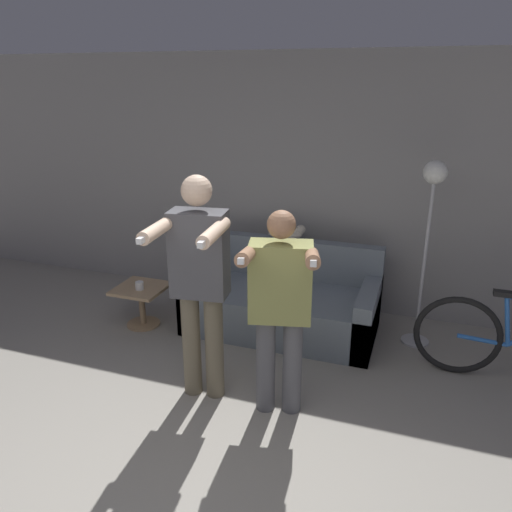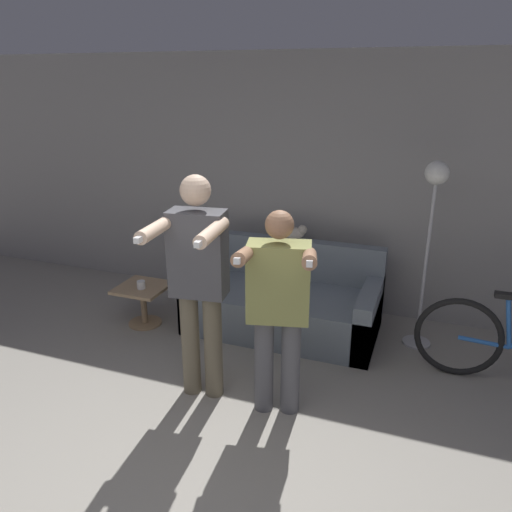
{
  "view_description": "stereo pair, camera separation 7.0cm",
  "coord_description": "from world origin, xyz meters",
  "px_view_note": "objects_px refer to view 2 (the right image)",
  "views": [
    {
      "loc": [
        1.17,
        -1.78,
        2.34
      ],
      "look_at": [
        -0.1,
        1.84,
        0.97
      ],
      "focal_mm": 35.0,
      "sensor_mm": 36.0,
      "label": 1
    },
    {
      "loc": [
        1.24,
        -1.76,
        2.34
      ],
      "look_at": [
        -0.1,
        1.84,
        0.97
      ],
      "focal_mm": 35.0,
      "sensor_mm": 36.0,
      "label": 2
    }
  ],
  "objects_px": {
    "person_right": "(278,302)",
    "floor_lamp": "(433,209)",
    "couch": "(284,303)",
    "side_table": "(143,297)",
    "cat": "(292,232)",
    "cup": "(141,285)",
    "person_left": "(198,276)"
  },
  "relations": [
    {
      "from": "person_right",
      "to": "cat",
      "type": "bearing_deg",
      "value": 89.45
    },
    {
      "from": "person_right",
      "to": "couch",
      "type": "bearing_deg",
      "value": 91.26
    },
    {
      "from": "couch",
      "to": "person_left",
      "type": "xyz_separation_m",
      "value": [
        -0.27,
        -1.27,
        0.73
      ]
    },
    {
      "from": "floor_lamp",
      "to": "cup",
      "type": "xyz_separation_m",
      "value": [
        -2.57,
        -0.59,
        -0.85
      ]
    },
    {
      "from": "cat",
      "to": "floor_lamp",
      "type": "bearing_deg",
      "value": -9.4
    },
    {
      "from": "person_left",
      "to": "side_table",
      "type": "xyz_separation_m",
      "value": [
        -1.07,
        0.86,
        -0.7
      ]
    },
    {
      "from": "cat",
      "to": "side_table",
      "type": "distance_m",
      "value": 1.61
    },
    {
      "from": "side_table",
      "to": "cup",
      "type": "bearing_deg",
      "value": -64.63
    },
    {
      "from": "cup",
      "to": "person_left",
      "type": "bearing_deg",
      "value": -37.83
    },
    {
      "from": "person_left",
      "to": "side_table",
      "type": "relative_size",
      "value": 3.68
    },
    {
      "from": "couch",
      "to": "person_right",
      "type": "bearing_deg",
      "value": -74.93
    },
    {
      "from": "cat",
      "to": "side_table",
      "type": "relative_size",
      "value": 0.84
    },
    {
      "from": "couch",
      "to": "cat",
      "type": "relative_size",
      "value": 4.59
    },
    {
      "from": "cat",
      "to": "floor_lamp",
      "type": "height_order",
      "value": "floor_lamp"
    },
    {
      "from": "person_right",
      "to": "cat",
      "type": "height_order",
      "value": "person_right"
    },
    {
      "from": "couch",
      "to": "floor_lamp",
      "type": "height_order",
      "value": "floor_lamp"
    },
    {
      "from": "person_right",
      "to": "floor_lamp",
      "type": "height_order",
      "value": "floor_lamp"
    },
    {
      "from": "couch",
      "to": "cup",
      "type": "relative_size",
      "value": 22.58
    },
    {
      "from": "couch",
      "to": "side_table",
      "type": "relative_size",
      "value": 3.85
    },
    {
      "from": "cup",
      "to": "person_right",
      "type": "bearing_deg",
      "value": -26.16
    },
    {
      "from": "floor_lamp",
      "to": "couch",
      "type": "bearing_deg",
      "value": -174.11
    },
    {
      "from": "couch",
      "to": "person_left",
      "type": "distance_m",
      "value": 1.49
    },
    {
      "from": "person_right",
      "to": "floor_lamp",
      "type": "relative_size",
      "value": 0.9
    },
    {
      "from": "person_right",
      "to": "cat",
      "type": "distance_m",
      "value": 1.66
    },
    {
      "from": "cat",
      "to": "person_right",
      "type": "bearing_deg",
      "value": -76.74
    },
    {
      "from": "person_left",
      "to": "cat",
      "type": "distance_m",
      "value": 1.63
    },
    {
      "from": "person_left",
      "to": "floor_lamp",
      "type": "distance_m",
      "value": 2.09
    },
    {
      "from": "floor_lamp",
      "to": "cup",
      "type": "bearing_deg",
      "value": -167.1
    },
    {
      "from": "person_right",
      "to": "floor_lamp",
      "type": "xyz_separation_m",
      "value": [
        0.92,
        1.4,
        0.41
      ]
    },
    {
      "from": "floor_lamp",
      "to": "cup",
      "type": "height_order",
      "value": "floor_lamp"
    },
    {
      "from": "person_left",
      "to": "floor_lamp",
      "type": "xyz_separation_m",
      "value": [
        1.53,
        1.4,
        0.3
      ]
    },
    {
      "from": "cat",
      "to": "cup",
      "type": "relative_size",
      "value": 4.92
    }
  ]
}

